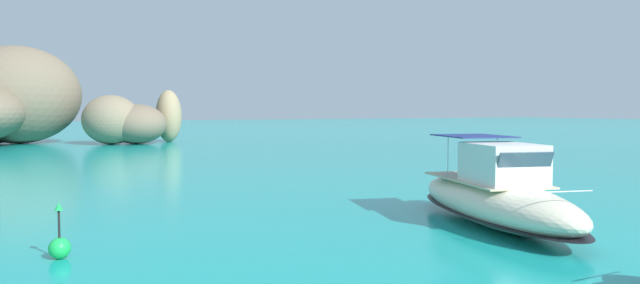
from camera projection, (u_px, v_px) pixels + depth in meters
islet_small at (130, 121)px, 65.34m from camera, size 12.45×8.82×6.17m
motorboat_cream at (495, 198)px, 19.47m from camera, size 5.11×9.84×2.95m
channel_buoy at (60, 246)px, 15.13m from camera, size 0.56×0.56×1.48m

